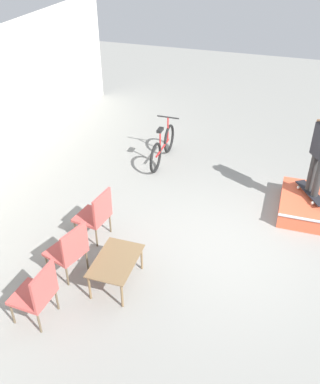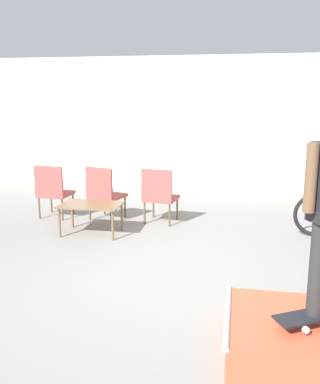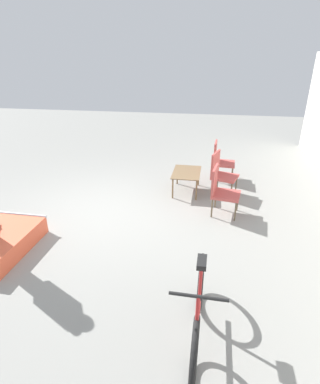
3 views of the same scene
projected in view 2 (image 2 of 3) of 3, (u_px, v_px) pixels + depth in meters
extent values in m
plane|color=gray|center=(161.00, 279.00, 5.04)|extent=(24.00, 24.00, 0.00)
cube|color=white|center=(201.00, 125.00, 9.58)|extent=(12.00, 0.06, 3.00)
cube|color=#DB5638|center=(312.00, 338.00, 3.52)|extent=(1.38, 1.07, 0.30)
cylinder|color=#B7B7BC|center=(228.00, 314.00, 3.61)|extent=(0.05, 1.07, 0.05)
cylinder|color=white|center=(287.00, 316.00, 3.48)|extent=(0.06, 0.05, 0.05)
cylinder|color=white|center=(306.00, 330.00, 3.27)|extent=(0.06, 0.05, 0.05)
cylinder|color=#2D2D2D|center=(317.00, 269.00, 3.34)|extent=(0.13, 0.13, 0.77)
cylinder|color=brown|center=(311.00, 178.00, 3.14)|extent=(0.09, 0.09, 0.52)
cube|color=brown|center=(91.00, 205.00, 6.62)|extent=(0.94, 0.61, 0.02)
cylinder|color=brown|center=(60.00, 223.00, 6.50)|extent=(0.04, 0.04, 0.46)
cylinder|color=brown|center=(113.00, 226.00, 6.35)|extent=(0.04, 0.04, 0.46)
cylinder|color=brown|center=(72.00, 214.00, 6.99)|extent=(0.04, 0.04, 0.46)
cylinder|color=brown|center=(122.00, 216.00, 6.85)|extent=(0.04, 0.04, 0.46)
cylinder|color=brown|center=(73.00, 204.00, 7.82)|extent=(0.03, 0.03, 0.39)
cylinder|color=brown|center=(51.00, 202.00, 7.93)|extent=(0.03, 0.03, 0.39)
cylinder|color=brown|center=(62.00, 210.00, 7.41)|extent=(0.03, 0.03, 0.39)
cylinder|color=brown|center=(39.00, 208.00, 7.51)|extent=(0.03, 0.03, 0.39)
cube|color=#B74C47|center=(56.00, 194.00, 7.62)|extent=(0.55, 0.55, 0.05)
cube|color=#B74C47|center=(49.00, 181.00, 7.33)|extent=(0.52, 0.07, 0.51)
cylinder|color=brown|center=(125.00, 207.00, 7.59)|extent=(0.03, 0.03, 0.39)
cylinder|color=brown|center=(104.00, 204.00, 7.79)|extent=(0.03, 0.03, 0.39)
cylinder|color=brown|center=(111.00, 213.00, 7.21)|extent=(0.03, 0.03, 0.39)
cylinder|color=brown|center=(90.00, 210.00, 7.41)|extent=(0.03, 0.03, 0.39)
cube|color=#B74C47|center=(107.00, 196.00, 7.45)|extent=(0.65, 0.65, 0.05)
cube|color=#B74C47|center=(99.00, 183.00, 7.18)|extent=(0.51, 0.19, 0.51)
cylinder|color=brown|center=(177.00, 209.00, 7.47)|extent=(0.03, 0.03, 0.39)
cylinder|color=brown|center=(153.00, 207.00, 7.60)|extent=(0.03, 0.03, 0.39)
cylinder|color=brown|center=(170.00, 215.00, 7.06)|extent=(0.03, 0.03, 0.39)
cylinder|color=brown|center=(145.00, 213.00, 7.20)|extent=(0.03, 0.03, 0.39)
cube|color=#B74C47|center=(161.00, 198.00, 7.29)|extent=(0.59, 0.59, 0.05)
cube|color=#B74C47|center=(157.00, 185.00, 7.00)|extent=(0.52, 0.12, 0.51)
torus|color=black|center=(316.00, 215.00, 6.53)|extent=(0.68, 0.07, 0.68)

